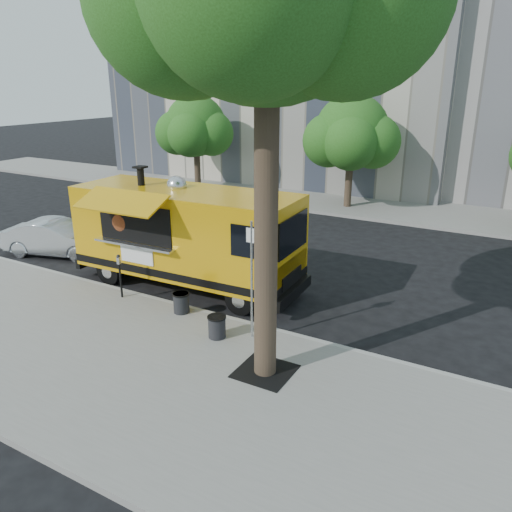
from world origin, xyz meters
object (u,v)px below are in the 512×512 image
at_px(food_truck, 185,234).
at_px(sedan, 58,238).
at_px(sign_post, 252,273).
at_px(trash_bin_left, 181,302).
at_px(far_tree_a, 196,126).
at_px(trash_bin_right, 217,326).
at_px(parking_meter, 120,271).
at_px(far_tree_b, 352,132).

bearing_deg(food_truck, sedan, 177.36).
bearing_deg(sign_post, trash_bin_left, 174.02).
xyz_separation_m(far_tree_a, trash_bin_right, (10.81, -14.30, -3.32)).
bearing_deg(trash_bin_left, far_tree_a, 123.97).
bearing_deg(trash_bin_right, sign_post, 31.23).
bearing_deg(far_tree_a, parking_meter, -62.85).
relative_size(far_tree_b, sedan, 1.36).
distance_m(far_tree_a, food_truck, 14.33).
bearing_deg(trash_bin_left, sedan, 165.03).
xyz_separation_m(sign_post, parking_meter, (-4.55, 0.20, -0.87)).
bearing_deg(sedan, trash_bin_right, -122.58).
distance_m(food_truck, sedan, 6.11).
bearing_deg(far_tree_b, trash_bin_right, -83.00).
bearing_deg(trash_bin_right, far_tree_a, 127.07).
relative_size(parking_meter, trash_bin_right, 2.35).
bearing_deg(far_tree_b, far_tree_a, -177.46).
bearing_deg(food_truck, trash_bin_right, -44.22).
relative_size(sedan, trash_bin_right, 7.11).
height_order(sign_post, trash_bin_right, sign_post).
bearing_deg(trash_bin_left, food_truck, 122.63).
relative_size(sign_post, trash_bin_left, 5.28).
bearing_deg(sign_post, sedan, 167.22).
distance_m(far_tree_a, sedan, 12.24).
height_order(far_tree_a, sedan, far_tree_a).
bearing_deg(far_tree_a, trash_bin_left, -56.03).
xyz_separation_m(far_tree_b, sign_post, (2.55, -14.25, -1.98)).
height_order(far_tree_a, trash_bin_left, far_tree_a).
height_order(sign_post, sedan, sign_post).
bearing_deg(far_tree_b, parking_meter, -98.10).
relative_size(far_tree_a, food_truck, 0.71).
bearing_deg(far_tree_b, food_truck, -94.87).
height_order(far_tree_a, parking_meter, far_tree_a).
relative_size(food_truck, sedan, 1.86).
height_order(sedan, trash_bin_left, sedan).
height_order(food_truck, trash_bin_right, food_truck).
xyz_separation_m(parking_meter, trash_bin_right, (3.81, -0.65, -0.53)).
relative_size(trash_bin_left, trash_bin_right, 1.00).
distance_m(far_tree_b, sedan, 14.33).
distance_m(far_tree_a, trash_bin_left, 16.73).
xyz_separation_m(far_tree_a, sedan, (1.95, -11.67, -3.11)).
distance_m(sign_post, food_truck, 4.16).
xyz_separation_m(parking_meter, food_truck, (0.97, 1.92, 0.75)).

